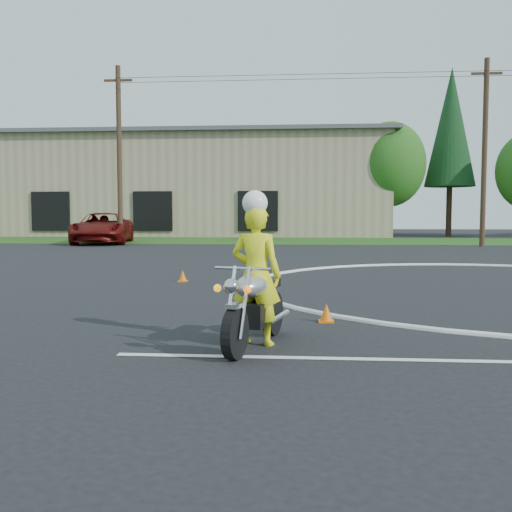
{
  "coord_description": "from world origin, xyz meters",
  "views": [
    {
      "loc": [
        -4.79,
        -10.67,
        1.7
      ],
      "look_at": [
        -5.44,
        -2.4,
        1.1
      ],
      "focal_mm": 40.0,
      "sensor_mm": 36.0,
      "label": 1
    }
  ],
  "objects": [
    {
      "name": "grass_strip",
      "position": [
        0.0,
        27.0,
        0.01
      ],
      "size": [
        120.0,
        10.0,
        0.02
      ],
      "primitive_type": "cube",
      "color": "#1E4714",
      "rests_on": "ground"
    },
    {
      "name": "pickup_grp",
      "position": [
        -16.59,
        22.53,
        0.92
      ],
      "size": [
        4.22,
        7.07,
        1.84
      ],
      "rotation": [
        0.0,
        0.0,
        0.19
      ],
      "color": "#5B0D0A",
      "rests_on": "ground"
    },
    {
      "name": "rider_primary_grp",
      "position": [
        -5.37,
        -3.3,
        0.97
      ],
      "size": [
        0.76,
        0.59,
        2.02
      ],
      "rotation": [
        0.0,
        0.0,
        -0.26
      ],
      "color": "yellow",
      "rests_on": "ground"
    },
    {
      "name": "primary_motorcycle",
      "position": [
        -5.37,
        -3.44,
        0.53
      ],
      "size": [
        0.9,
        2.03,
        1.09
      ],
      "rotation": [
        0.0,
        0.0,
        -0.26
      ],
      "color": "black",
      "rests_on": "ground"
    },
    {
      "name": "warehouse",
      "position": [
        -18.0,
        39.99,
        4.16
      ],
      "size": [
        41.0,
        17.0,
        8.3
      ],
      "color": "tan",
      "rests_on": "ground"
    },
    {
      "name": "utility_poles",
      "position": [
        5.0,
        21.0,
        5.2
      ],
      "size": [
        41.6,
        1.12,
        10.0
      ],
      "color": "#473321",
      "rests_on": "ground"
    }
  ]
}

